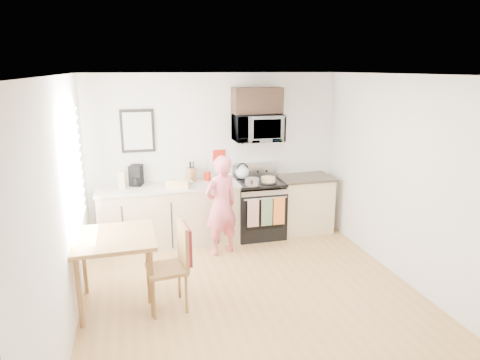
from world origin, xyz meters
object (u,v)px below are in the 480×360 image
object	(u,v)px
dining_table	(114,244)
chair	(178,254)
range	(259,210)
cake	(268,180)
person	(221,206)
microwave	(258,128)

from	to	relation	value
dining_table	chair	xyz separation A→B (m)	(0.69, -0.22, -0.10)
range	cake	world-z (taller)	range
dining_table	range	bearing A→B (deg)	36.31
range	chair	distance (m)	2.38
range	person	world-z (taller)	person
range	person	distance (m)	0.95
range	microwave	bearing A→B (deg)	90.06
range	cake	xyz separation A→B (m)	(0.11, -0.13, 0.53)
dining_table	cake	world-z (taller)	cake
cake	person	bearing A→B (deg)	-154.98
microwave	chair	world-z (taller)	microwave
range	dining_table	bearing A→B (deg)	-143.69
microwave	dining_table	size ratio (longest dim) A/B	0.84
dining_table	chair	distance (m)	0.73
person	cake	bearing A→B (deg)	-176.84
microwave	chair	distance (m)	2.70
chair	cake	size ratio (longest dim) A/B	3.72
chair	range	bearing A→B (deg)	44.66
microwave	cake	world-z (taller)	microwave
chair	person	bearing A→B (deg)	53.46
chair	cake	distance (m)	2.37
range	dining_table	size ratio (longest dim) A/B	1.28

